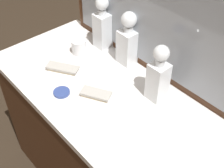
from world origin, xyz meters
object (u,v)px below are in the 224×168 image
at_px(crystal_decanter_left, 103,28).
at_px(porcelain_dish, 62,92).
at_px(crystal_decanter_center, 158,78).
at_px(silver_brush_far_left, 63,68).
at_px(silver_brush_left, 96,94).
at_px(crystal_tumbler_rear, 79,47).
at_px(crystal_decanter_far_right, 128,43).

xyz_separation_m(crystal_decanter_left, porcelain_dish, (0.17, -0.40, -0.11)).
height_order(crystal_decanter_center, silver_brush_far_left, crystal_decanter_center).
bearing_deg(porcelain_dish, crystal_decanter_left, 113.29).
relative_size(silver_brush_far_left, porcelain_dish, 2.20).
bearing_deg(crystal_decanter_left, silver_brush_left, -44.50).
xyz_separation_m(crystal_decanter_left, silver_brush_far_left, (0.03, -0.30, -0.11)).
height_order(silver_brush_left, porcelain_dish, silver_brush_left).
height_order(crystal_decanter_left, silver_brush_left, crystal_decanter_left).
bearing_deg(porcelain_dish, crystal_decanter_center, 45.75).
relative_size(crystal_tumbler_rear, silver_brush_left, 0.52).
relative_size(crystal_decanter_far_right, crystal_decanter_left, 0.97).
distance_m(crystal_decanter_far_right, silver_brush_far_left, 0.36).
height_order(crystal_decanter_left, silver_brush_far_left, crystal_decanter_left).
distance_m(crystal_decanter_left, crystal_decanter_center, 0.49).
bearing_deg(porcelain_dish, crystal_decanter_far_right, 86.74).
bearing_deg(crystal_tumbler_rear, silver_brush_far_left, -67.18).
distance_m(crystal_decanter_left, porcelain_dish, 0.45).
xyz_separation_m(crystal_decanter_far_right, silver_brush_left, (0.10, -0.29, -0.10)).
height_order(crystal_tumbler_rear, silver_brush_left, crystal_tumbler_rear).
height_order(crystal_decanter_center, porcelain_dish, crystal_decanter_center).
distance_m(silver_brush_left, porcelain_dish, 0.16).
distance_m(crystal_decanter_center, crystal_tumbler_rear, 0.52).
relative_size(crystal_tumbler_rear, porcelain_dish, 1.03).
bearing_deg(crystal_tumbler_rear, crystal_decanter_center, 6.56).
relative_size(crystal_decanter_center, silver_brush_far_left, 1.65).
height_order(crystal_decanter_far_right, crystal_decanter_center, crystal_decanter_far_right).
bearing_deg(crystal_tumbler_rear, crystal_decanter_left, 76.17).
relative_size(crystal_decanter_far_right, crystal_decanter_center, 1.02).
xyz_separation_m(crystal_tumbler_rear, porcelain_dish, (0.21, -0.26, -0.03)).
height_order(crystal_decanter_far_right, silver_brush_left, crystal_decanter_far_right).
relative_size(crystal_decanter_far_right, silver_brush_left, 1.88).
height_order(crystal_decanter_left, crystal_decanter_center, crystal_decanter_left).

